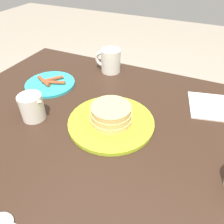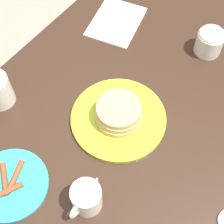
% 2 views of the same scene
% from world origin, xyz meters
% --- Properties ---
extents(dining_table, '(1.18, 0.91, 0.75)m').
position_xyz_m(dining_table, '(0.00, 0.00, 0.62)').
color(dining_table, '#332116').
rests_on(dining_table, ground_plane).
extents(pancake_plate, '(0.26, 0.26, 0.07)m').
position_xyz_m(pancake_plate, '(0.03, -0.06, 0.77)').
color(pancake_plate, '#AAC628').
rests_on(pancake_plate, dining_table).
extents(side_plate_bacon, '(0.19, 0.19, 0.02)m').
position_xyz_m(side_plate_bacon, '(0.34, -0.16, 0.76)').
color(side_plate_bacon, '#2DADBC').
rests_on(side_plate_bacon, dining_table).
extents(coffee_mug, '(0.11, 0.08, 0.10)m').
position_xyz_m(coffee_mug, '(0.17, -0.37, 0.80)').
color(coffee_mug, silver).
rests_on(coffee_mug, dining_table).
extents(creamer_pitcher, '(0.11, 0.07, 0.09)m').
position_xyz_m(creamer_pitcher, '(0.26, 0.02, 0.79)').
color(creamer_pitcher, silver).
rests_on(creamer_pitcher, dining_table).
extents(napkin, '(0.22, 0.19, 0.01)m').
position_xyz_m(napkin, '(-0.27, -0.28, 0.75)').
color(napkin, silver).
rests_on(napkin, dining_table).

